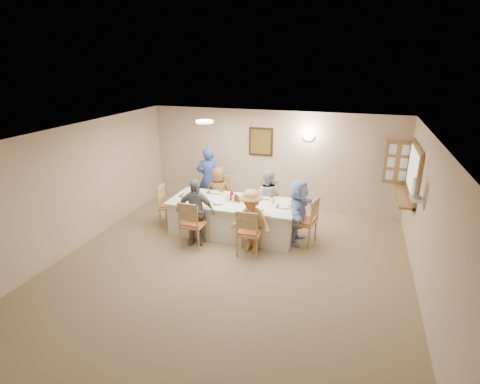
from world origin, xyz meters
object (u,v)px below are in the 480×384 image
(diner_front_left, at_px, (195,212))
(diner_right_end, at_px, (298,212))
(chair_left_end, at_px, (170,205))
(diner_back_left, at_px, (219,193))
(chair_front_left, at_px, (193,223))
(dining_table, at_px, (233,217))
(chair_right_end, at_px, (304,220))
(serving_hatch, at_px, (414,173))
(caregiver, at_px, (209,179))
(desk_fan, at_px, (416,191))
(condiment_ketchup, at_px, (232,195))
(chair_front_right, at_px, (249,231))
(diner_back_right, at_px, (267,198))
(chair_back_right, at_px, (268,203))
(diner_front_right, at_px, (251,221))
(chair_back_left, at_px, (221,197))

(diner_front_left, xyz_separation_m, diner_right_end, (2.02, 0.68, -0.02))
(chair_left_end, height_order, diner_back_left, diner_back_left)
(chair_front_left, height_order, diner_back_left, diner_back_left)
(dining_table, relative_size, diner_back_left, 2.15)
(chair_left_end, bearing_deg, chair_right_end, -98.29)
(serving_hatch, bearing_deg, dining_table, -166.81)
(diner_front_left, xyz_separation_m, caregiver, (-0.45, 1.83, 0.11))
(desk_fan, xyz_separation_m, diner_right_end, (-2.08, 0.50, -0.86))
(caregiver, bearing_deg, condiment_ketchup, 117.26)
(diner_right_end, bearing_deg, desk_fan, -101.40)
(chair_front_right, bearing_deg, desk_fan, -176.66)
(diner_front_left, distance_m, caregiver, 1.89)
(caregiver, bearing_deg, diner_back_right, 149.15)
(diner_back_right, height_order, caregiver, caregiver)
(chair_back_right, bearing_deg, chair_left_end, -169.04)
(chair_front_right, bearing_deg, diner_front_right, -92.49)
(condiment_ketchup, bearing_deg, chair_front_left, -123.11)
(chair_front_left, height_order, diner_right_end, diner_right_end)
(chair_back_right, height_order, diner_right_end, diner_right_end)
(dining_table, xyz_separation_m, chair_back_left, (-0.60, 0.80, 0.12))
(desk_fan, height_order, condiment_ketchup, desk_fan)
(serving_hatch, distance_m, chair_front_left, 4.63)
(chair_right_end, bearing_deg, serving_hatch, 124.17)
(diner_front_right, height_order, diner_right_end, diner_right_end)
(chair_back_left, distance_m, caregiver, 0.65)
(chair_back_right, distance_m, chair_front_right, 1.60)
(desk_fan, height_order, chair_left_end, desk_fan)
(chair_left_end, bearing_deg, diner_back_left, -62.70)
(chair_front_right, bearing_deg, chair_front_left, -2.49)
(dining_table, distance_m, condiment_ketchup, 0.51)
(chair_front_left, xyz_separation_m, diner_back_left, (0.00, 1.48, 0.14))
(chair_left_end, height_order, chair_right_end, chair_right_end)
(chair_front_right, xyz_separation_m, diner_right_end, (0.82, 0.80, 0.20))
(chair_back_left, bearing_deg, diner_front_right, -60.77)
(dining_table, bearing_deg, chair_front_left, -126.87)
(diner_back_right, distance_m, diner_front_left, 1.81)
(diner_back_left, distance_m, diner_right_end, 2.13)
(dining_table, height_order, chair_back_left, chair_back_left)
(chair_back_left, bearing_deg, desk_fan, -27.43)
(serving_hatch, distance_m, diner_back_right, 3.13)
(diner_front_left, bearing_deg, chair_right_end, 11.75)
(diner_back_left, bearing_deg, caregiver, -55.40)
(chair_front_left, relative_size, diner_back_right, 0.76)
(diner_front_left, bearing_deg, chair_back_right, 45.16)
(diner_back_right, height_order, diner_front_left, diner_front_left)
(diner_front_right, bearing_deg, diner_front_left, -170.55)
(chair_front_right, distance_m, diner_back_left, 1.91)
(dining_table, xyz_separation_m, diner_back_left, (-0.60, 0.68, 0.27))
(diner_back_right, xyz_separation_m, diner_front_left, (-1.20, -1.36, 0.04))
(chair_front_right, distance_m, diner_back_right, 1.49)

